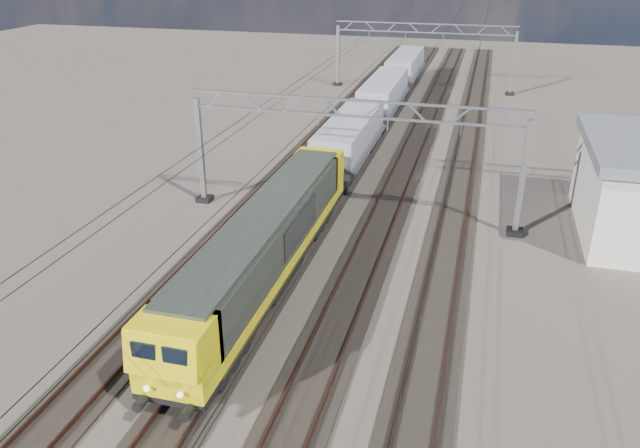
% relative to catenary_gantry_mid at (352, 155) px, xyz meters
% --- Properties ---
extents(ground, '(160.00, 160.00, 0.00)m').
position_rel_catenary_gantry_mid_xyz_m(ground, '(-0.00, -4.00, -3.91)').
color(ground, '#2A251F').
rests_on(ground, ground).
extents(track_outer_west, '(2.60, 140.00, 0.30)m').
position_rel_catenary_gantry_mid_xyz_m(track_outer_west, '(-6.00, -4.00, -3.83)').
color(track_outer_west, black).
rests_on(track_outer_west, ground).
extents(track_loco, '(2.60, 140.00, 0.30)m').
position_rel_catenary_gantry_mid_xyz_m(track_loco, '(-2.00, -4.00, -3.83)').
color(track_loco, black).
rests_on(track_loco, ground).
extents(track_inner_east, '(2.60, 140.00, 0.30)m').
position_rel_catenary_gantry_mid_xyz_m(track_inner_east, '(2.00, -4.00, -3.83)').
color(track_inner_east, black).
rests_on(track_inner_east, ground).
extents(track_outer_east, '(2.60, 140.00, 0.30)m').
position_rel_catenary_gantry_mid_xyz_m(track_outer_east, '(6.00, -4.00, -3.83)').
color(track_outer_east, black).
rests_on(track_outer_east, ground).
extents(catenary_gantry_mid, '(19.90, 0.90, 7.11)m').
position_rel_catenary_gantry_mid_xyz_m(catenary_gantry_mid, '(0.00, 0.00, 0.00)').
color(catenary_gantry_mid, '#9396A0').
rests_on(catenary_gantry_mid, ground).
extents(catenary_gantry_far, '(19.90, 0.90, 7.11)m').
position_rel_catenary_gantry_mid_xyz_m(catenary_gantry_far, '(0.00, 36.00, 0.00)').
color(catenary_gantry_far, '#9396A0').
rests_on(catenary_gantry_far, ground).
extents(overhead_wires, '(12.03, 140.00, 0.53)m').
position_rel_catenary_gantry_mid_xyz_m(overhead_wires, '(-0.00, 4.00, 1.84)').
color(overhead_wires, black).
rests_on(overhead_wires, ground).
extents(locomotive, '(2.76, 21.10, 3.62)m').
position_rel_catenary_gantry_mid_xyz_m(locomotive, '(-2.00, -9.07, -1.58)').
color(locomotive, black).
rests_on(locomotive, ground).
extents(hopper_wagon_lead, '(3.38, 13.00, 3.25)m').
position_rel_catenary_gantry_mid_xyz_m(hopper_wagon_lead, '(-2.00, 8.62, -1.67)').
color(hopper_wagon_lead, black).
rests_on(hopper_wagon_lead, ground).
extents(hopper_wagon_mid, '(3.38, 13.00, 3.25)m').
position_rel_catenary_gantry_mid_xyz_m(hopper_wagon_mid, '(-2.00, 22.82, -1.67)').
color(hopper_wagon_mid, black).
rests_on(hopper_wagon_mid, ground).
extents(hopper_wagon_third, '(3.38, 13.00, 3.25)m').
position_rel_catenary_gantry_mid_xyz_m(hopper_wagon_third, '(-2.00, 37.02, -1.67)').
color(hopper_wagon_third, black).
rests_on(hopper_wagon_third, ground).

